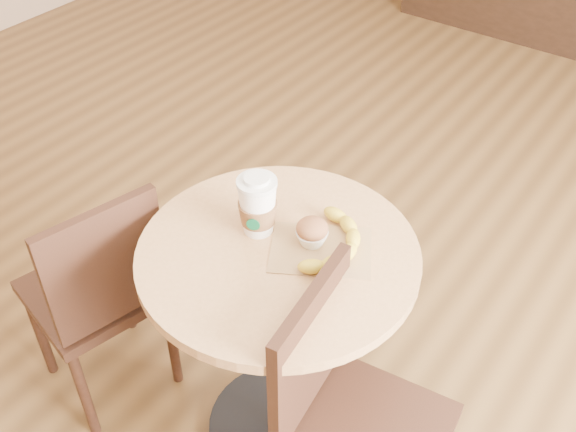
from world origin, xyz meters
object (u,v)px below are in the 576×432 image
at_px(cafe_table, 279,313).
at_px(chair_right, 347,414).
at_px(banana, 331,243).
at_px(coffee_cup, 258,207).
at_px(muffin, 312,232).
at_px(chair_left, 100,292).

xyz_separation_m(cafe_table, chair_right, (0.28, -0.11, -0.08)).
height_order(chair_right, banana, chair_right).
xyz_separation_m(coffee_cup, muffin, (0.14, 0.04, -0.04)).
xyz_separation_m(chair_left, chair_right, (0.79, 0.07, 0.01)).
height_order(coffee_cup, banana, coffee_cup).
height_order(chair_left, coffee_cup, coffee_cup).
xyz_separation_m(muffin, banana, (0.05, 0.01, -0.02)).
relative_size(chair_right, coffee_cup, 5.04).
relative_size(chair_right, muffin, 10.35).
relative_size(chair_right, banana, 3.23).
bearing_deg(coffee_cup, cafe_table, -44.82).
bearing_deg(cafe_table, coffee_cup, 159.78).
distance_m(cafe_table, chair_right, 0.31).
bearing_deg(chair_left, chair_right, 109.19).
distance_m(chair_right, banana, 0.41).
distance_m(chair_left, chair_right, 0.79).
bearing_deg(coffee_cup, chair_left, -178.22).
bearing_deg(coffee_cup, chair_right, -45.06).
height_order(cafe_table, banana, banana).
distance_m(chair_right, coffee_cup, 0.54).
bearing_deg(banana, chair_right, -57.40).
height_order(chair_left, muffin, muffin).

